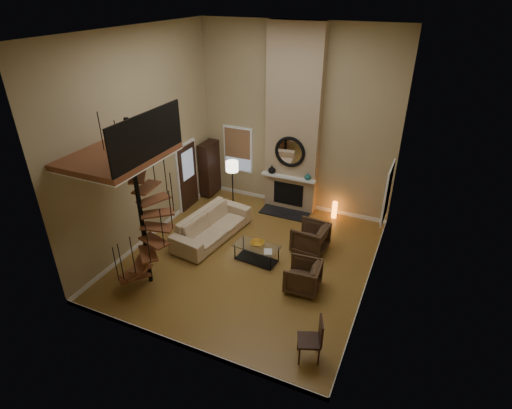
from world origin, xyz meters
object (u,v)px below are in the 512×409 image
at_px(sofa, 212,225).
at_px(armchair_near, 313,239).
at_px(hutch, 210,168).
at_px(side_chair, 314,337).
at_px(floor_lamp, 232,171).
at_px(armchair_far, 306,277).
at_px(coffee_table, 257,251).
at_px(accent_lamp, 334,210).

height_order(sofa, armchair_near, sofa).
xyz_separation_m(hutch, sofa, (1.39, -2.35, -0.55)).
relative_size(hutch, armchair_near, 2.02).
height_order(armchair_near, side_chair, side_chair).
xyz_separation_m(sofa, floor_lamp, (-0.12, 1.53, 1.02)).
bearing_deg(sofa, side_chair, -119.53).
distance_m(sofa, armchair_near, 2.81).
bearing_deg(hutch, side_chair, -45.24).
bearing_deg(armchair_far, coffee_table, -115.09).
xyz_separation_m(armchair_far, side_chair, (0.74, -1.85, 0.17)).
relative_size(coffee_table, side_chair, 1.27).
bearing_deg(armchair_near, sofa, -73.75).
bearing_deg(accent_lamp, side_chair, -79.69).
xyz_separation_m(coffee_table, side_chair, (2.25, -2.42, 0.24)).
height_order(hutch, coffee_table, hutch).
bearing_deg(armchair_near, coffee_table, -43.19).
height_order(coffee_table, side_chair, side_chair).
bearing_deg(hutch, accent_lamp, 1.95).
bearing_deg(sofa, coffee_table, -99.83).
bearing_deg(armchair_near, hutch, -108.42).
distance_m(armchair_far, floor_lamp, 4.26).
xyz_separation_m(armchair_near, floor_lamp, (-2.88, 0.98, 1.06)).
xyz_separation_m(armchair_far, accent_lamp, (-0.24, 3.56, -0.10)).
height_order(hutch, sofa, hutch).
distance_m(sofa, coffee_table, 1.67).
bearing_deg(sofa, hutch, 38.40).
distance_m(floor_lamp, accent_lamp, 3.33).
bearing_deg(armchair_far, armchair_near, -172.99).
height_order(hutch, floor_lamp, hutch).
bearing_deg(accent_lamp, coffee_table, -112.87).
bearing_deg(armchair_near, accent_lamp, -177.55).
distance_m(hutch, accent_lamp, 4.29).
height_order(armchair_near, accent_lamp, armchair_near).
xyz_separation_m(hutch, floor_lamp, (1.27, -0.82, 0.46)).
bearing_deg(hutch, armchair_far, -37.36).
bearing_deg(floor_lamp, hutch, 147.29).
xyz_separation_m(coffee_table, accent_lamp, (1.26, 2.99, -0.03)).
height_order(sofa, side_chair, side_chair).
bearing_deg(hutch, floor_lamp, -32.71).
relative_size(sofa, side_chair, 2.71).
height_order(floor_lamp, accent_lamp, floor_lamp).
height_order(armchair_far, accent_lamp, armchair_far).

